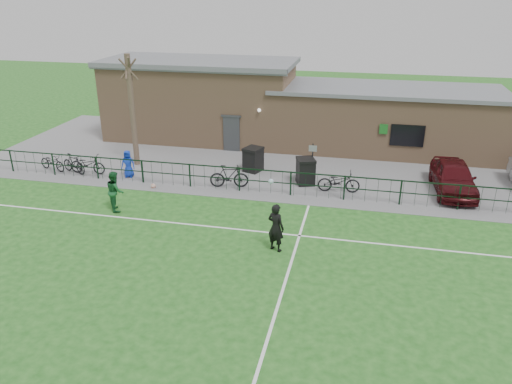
% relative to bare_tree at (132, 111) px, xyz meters
% --- Properties ---
extents(ground, '(90.00, 90.00, 0.00)m').
position_rel_bare_tree_xyz_m(ground, '(8.00, -10.50, -3.00)').
color(ground, '#1C5318').
rests_on(ground, ground).
extents(paving_strip, '(34.00, 13.00, 0.02)m').
position_rel_bare_tree_xyz_m(paving_strip, '(8.00, 3.00, -2.99)').
color(paving_strip, slate).
rests_on(paving_strip, ground).
extents(pitch_line_touch, '(28.00, 0.10, 0.01)m').
position_rel_bare_tree_xyz_m(pitch_line_touch, '(8.00, -2.70, -3.00)').
color(pitch_line_touch, white).
rests_on(pitch_line_touch, ground).
extents(pitch_line_mid, '(28.00, 0.10, 0.01)m').
position_rel_bare_tree_xyz_m(pitch_line_mid, '(8.00, -6.50, -3.00)').
color(pitch_line_mid, white).
rests_on(pitch_line_mid, ground).
extents(pitch_line_perp, '(0.10, 16.00, 0.01)m').
position_rel_bare_tree_xyz_m(pitch_line_perp, '(10.00, -10.50, -3.00)').
color(pitch_line_perp, white).
rests_on(pitch_line_perp, ground).
extents(perimeter_fence, '(28.00, 0.10, 1.20)m').
position_rel_bare_tree_xyz_m(perimeter_fence, '(8.00, -2.50, -2.40)').
color(perimeter_fence, black).
rests_on(perimeter_fence, ground).
extents(bare_tree, '(0.30, 0.30, 6.00)m').
position_rel_bare_tree_xyz_m(bare_tree, '(0.00, 0.00, 0.00)').
color(bare_tree, '#4D3B2E').
rests_on(bare_tree, ground).
extents(wheelie_bin_left, '(1.06, 1.13, 1.21)m').
position_rel_bare_tree_xyz_m(wheelie_bin_left, '(6.54, 0.35, -2.37)').
color(wheelie_bin_left, black).
rests_on(wheelie_bin_left, paving_strip).
extents(wheelie_bin_right, '(1.08, 1.15, 1.23)m').
position_rel_bare_tree_xyz_m(wheelie_bin_right, '(9.49, -0.88, -2.36)').
color(wheelie_bin_right, black).
rests_on(wheelie_bin_right, paving_strip).
extents(sign_post, '(0.07, 0.07, 2.00)m').
position_rel_bare_tree_xyz_m(sign_post, '(9.77, -0.54, -1.98)').
color(sign_post, black).
rests_on(sign_post, paving_strip).
extents(car_maroon, '(1.99, 4.52, 1.51)m').
position_rel_bare_tree_xyz_m(car_maroon, '(16.51, -0.41, -2.22)').
color(car_maroon, '#420B10').
rests_on(car_maroon, paving_strip).
extents(bicycle_a, '(1.86, 1.10, 0.92)m').
position_rel_bare_tree_xyz_m(bicycle_a, '(-3.99, -1.88, -2.52)').
color(bicycle_a, black).
rests_on(bicycle_a, paving_strip).
extents(bicycle_b, '(1.77, 1.07, 1.03)m').
position_rel_bare_tree_xyz_m(bicycle_b, '(-2.64, -2.00, -2.47)').
color(bicycle_b, black).
rests_on(bicycle_b, paving_strip).
extents(bicycle_c, '(1.96, 0.73, 1.02)m').
position_rel_bare_tree_xyz_m(bicycle_c, '(-1.88, -1.93, -2.47)').
color(bicycle_c, black).
rests_on(bicycle_c, paving_strip).
extents(bicycle_d, '(1.97, 0.91, 1.14)m').
position_rel_bare_tree_xyz_m(bicycle_d, '(5.90, -2.16, -2.41)').
color(bicycle_d, black).
rests_on(bicycle_d, paving_strip).
extents(bicycle_e, '(2.05, 0.87, 1.05)m').
position_rel_bare_tree_xyz_m(bicycle_e, '(11.19, -1.60, -2.46)').
color(bicycle_e, black).
rests_on(bicycle_e, paving_strip).
extents(spectator_child, '(0.76, 0.56, 1.42)m').
position_rel_bare_tree_xyz_m(spectator_child, '(0.44, -1.92, -2.27)').
color(spectator_child, '#1333B9').
rests_on(spectator_child, paving_strip).
extents(goalkeeper_kick, '(1.36, 3.80, 1.88)m').
position_rel_bare_tree_xyz_m(goalkeeper_kick, '(9.26, -7.77, -2.05)').
color(goalkeeper_kick, black).
rests_on(goalkeeper_kick, ground).
extents(outfield_player, '(1.06, 1.10, 1.79)m').
position_rel_bare_tree_xyz_m(outfield_player, '(1.73, -5.78, -2.10)').
color(outfield_player, '#175328').
rests_on(outfield_player, ground).
extents(ball_ground, '(0.25, 0.25, 0.25)m').
position_rel_bare_tree_xyz_m(ball_ground, '(2.29, -3.09, -2.88)').
color(ball_ground, silver).
rests_on(ball_ground, ground).
extents(clubhouse, '(24.25, 5.40, 4.96)m').
position_rel_bare_tree_xyz_m(clubhouse, '(7.12, 6.00, -0.78)').
color(clubhouse, tan).
rests_on(clubhouse, ground).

